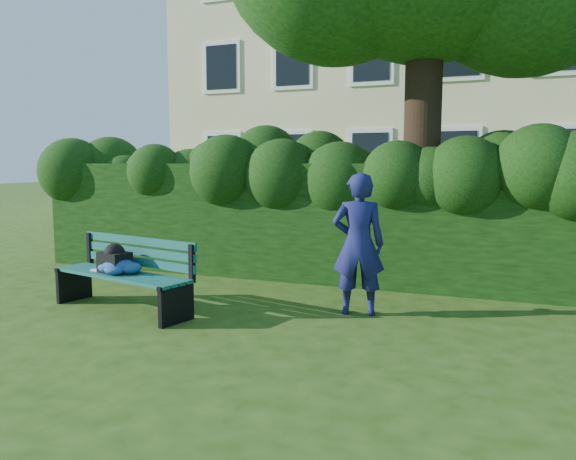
% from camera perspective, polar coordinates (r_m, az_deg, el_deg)
% --- Properties ---
extents(ground, '(80.00, 80.00, 0.00)m').
position_cam_1_polar(ground, '(6.85, -1.88, -8.47)').
color(ground, '#28480E').
rests_on(ground, ground).
extents(apartment_building, '(16.00, 8.08, 12.00)m').
position_cam_1_polar(apartment_building, '(20.65, 14.70, 18.31)').
color(apartment_building, '#C1B982').
rests_on(apartment_building, ground).
extents(hedge, '(10.00, 1.00, 1.80)m').
position_cam_1_polar(hedge, '(8.72, 3.91, 0.83)').
color(hedge, black).
rests_on(hedge, ground).
extents(park_bench, '(2.08, 0.99, 0.89)m').
position_cam_1_polar(park_bench, '(7.20, -16.51, -3.90)').
color(park_bench, '#0D4440').
rests_on(park_bench, ground).
extents(man_reading, '(0.71, 0.56, 1.70)m').
position_cam_1_polar(man_reading, '(6.71, 7.16, -1.44)').
color(man_reading, navy).
rests_on(man_reading, ground).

